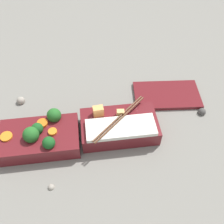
# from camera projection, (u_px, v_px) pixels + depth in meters

# --- Properties ---
(ground_plane) EXTENTS (3.00, 3.00, 0.00)m
(ground_plane) POSITION_uv_depth(u_px,v_px,m) (81.00, 140.00, 0.76)
(ground_plane) COLOR slate
(bento_tray_vegetable) EXTENTS (0.22, 0.13, 0.08)m
(bento_tray_vegetable) POSITION_uv_depth(u_px,v_px,m) (40.00, 137.00, 0.73)
(bento_tray_vegetable) COLOR maroon
(bento_tray_vegetable) RESTS_ON ground_plane
(bento_tray_rice) EXTENTS (0.22, 0.15, 0.08)m
(bento_tray_rice) POSITION_uv_depth(u_px,v_px,m) (119.00, 126.00, 0.75)
(bento_tray_rice) COLOR maroon
(bento_tray_rice) RESTS_ON ground_plane
(bento_lid) EXTENTS (0.22, 0.14, 0.01)m
(bento_lid) POSITION_uv_depth(u_px,v_px,m) (167.00, 95.00, 0.86)
(bento_lid) COLOR maroon
(bento_lid) RESTS_ON ground_plane
(pebble_0) EXTENTS (0.03, 0.03, 0.03)m
(pebble_0) POSITION_uv_depth(u_px,v_px,m) (21.00, 101.00, 0.85)
(pebble_0) COLOR gray
(pebble_0) RESTS_ON ground_plane
(pebble_1) EXTENTS (0.02, 0.02, 0.02)m
(pebble_1) POSITION_uv_depth(u_px,v_px,m) (202.00, 112.00, 0.82)
(pebble_1) COLOR #474442
(pebble_1) RESTS_ON ground_plane
(pebble_2) EXTENTS (0.02, 0.02, 0.02)m
(pebble_2) POSITION_uv_depth(u_px,v_px,m) (51.00, 187.00, 0.66)
(pebble_2) COLOR gray
(pebble_2) RESTS_ON ground_plane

